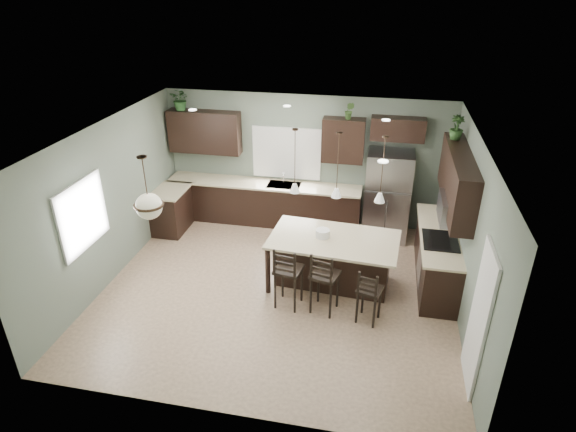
# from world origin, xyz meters

# --- Properties ---
(ground) EXTENTS (6.00, 6.00, 0.00)m
(ground) POSITION_xyz_m (0.00, 0.00, 0.00)
(ground) COLOR #9E8466
(ground) RESTS_ON ground
(pantry_door) EXTENTS (0.04, 0.82, 2.04)m
(pantry_door) POSITION_xyz_m (2.98, -1.55, 1.02)
(pantry_door) COLOR white
(pantry_door) RESTS_ON ground
(window_back) EXTENTS (1.35, 0.02, 1.00)m
(window_back) POSITION_xyz_m (-0.40, 2.73, 1.55)
(window_back) COLOR white
(window_back) RESTS_ON room_shell
(window_left) EXTENTS (0.02, 1.10, 1.00)m
(window_left) POSITION_xyz_m (-2.98, -0.80, 1.55)
(window_left) COLOR white
(window_left) RESTS_ON room_shell
(left_return_cabs) EXTENTS (0.60, 0.90, 0.90)m
(left_return_cabs) POSITION_xyz_m (-2.70, 1.70, 0.45)
(left_return_cabs) COLOR black
(left_return_cabs) RESTS_ON ground
(left_return_countertop) EXTENTS (0.66, 0.96, 0.04)m
(left_return_countertop) POSITION_xyz_m (-2.68, 1.70, 0.92)
(left_return_countertop) COLOR beige
(left_return_countertop) RESTS_ON left_return_cabs
(back_lower_cabs) EXTENTS (4.20, 0.60, 0.90)m
(back_lower_cabs) POSITION_xyz_m (-0.85, 2.45, 0.45)
(back_lower_cabs) COLOR black
(back_lower_cabs) RESTS_ON ground
(back_countertop) EXTENTS (4.20, 0.66, 0.04)m
(back_countertop) POSITION_xyz_m (-0.85, 2.43, 0.92)
(back_countertop) COLOR beige
(back_countertop) RESTS_ON back_lower_cabs
(sink_inset) EXTENTS (0.70, 0.45, 0.01)m
(sink_inset) POSITION_xyz_m (-0.40, 2.43, 0.94)
(sink_inset) COLOR gray
(sink_inset) RESTS_ON back_countertop
(faucet) EXTENTS (0.02, 0.02, 0.28)m
(faucet) POSITION_xyz_m (-0.40, 2.40, 1.08)
(faucet) COLOR silver
(faucet) RESTS_ON back_countertop
(back_upper_left) EXTENTS (1.55, 0.34, 0.90)m
(back_upper_left) POSITION_xyz_m (-2.15, 2.58, 1.95)
(back_upper_left) COLOR black
(back_upper_left) RESTS_ON room_shell
(back_upper_right) EXTENTS (0.85, 0.34, 0.90)m
(back_upper_right) POSITION_xyz_m (0.80, 2.58, 1.95)
(back_upper_right) COLOR black
(back_upper_right) RESTS_ON room_shell
(fridge_header) EXTENTS (1.05, 0.34, 0.45)m
(fridge_header) POSITION_xyz_m (1.85, 2.58, 2.25)
(fridge_header) COLOR black
(fridge_header) RESTS_ON room_shell
(right_lower_cabs) EXTENTS (0.60, 2.35, 0.90)m
(right_lower_cabs) POSITION_xyz_m (2.70, 0.87, 0.45)
(right_lower_cabs) COLOR black
(right_lower_cabs) RESTS_ON ground
(right_countertop) EXTENTS (0.66, 2.35, 0.04)m
(right_countertop) POSITION_xyz_m (2.68, 0.87, 0.92)
(right_countertop) COLOR beige
(right_countertop) RESTS_ON right_lower_cabs
(cooktop) EXTENTS (0.58, 0.75, 0.02)m
(cooktop) POSITION_xyz_m (2.68, 0.60, 0.94)
(cooktop) COLOR black
(cooktop) RESTS_ON right_countertop
(wall_oven_front) EXTENTS (0.01, 0.72, 0.60)m
(wall_oven_front) POSITION_xyz_m (2.40, 0.60, 0.45)
(wall_oven_front) COLOR gray
(wall_oven_front) RESTS_ON right_lower_cabs
(right_upper_cabs) EXTENTS (0.34, 2.35, 0.90)m
(right_upper_cabs) POSITION_xyz_m (2.83, 0.87, 1.95)
(right_upper_cabs) COLOR black
(right_upper_cabs) RESTS_ON room_shell
(microwave) EXTENTS (0.40, 0.75, 0.40)m
(microwave) POSITION_xyz_m (2.78, 0.60, 1.55)
(microwave) COLOR gray
(microwave) RESTS_ON right_upper_cabs
(refrigerator) EXTENTS (0.90, 0.74, 1.85)m
(refrigerator) POSITION_xyz_m (1.77, 2.32, 0.93)
(refrigerator) COLOR gray
(refrigerator) RESTS_ON ground
(kitchen_island) EXTENTS (2.27, 1.40, 0.92)m
(kitchen_island) POSITION_xyz_m (0.91, 0.35, 0.46)
(kitchen_island) COLOR black
(kitchen_island) RESTS_ON ground
(serving_dish) EXTENTS (0.24, 0.24, 0.14)m
(serving_dish) POSITION_xyz_m (0.71, 0.37, 0.99)
(serving_dish) COLOR white
(serving_dish) RESTS_ON kitchen_island
(bar_stool_left) EXTENTS (0.48, 0.48, 1.14)m
(bar_stool_left) POSITION_xyz_m (0.27, -0.40, 0.57)
(bar_stool_left) COLOR black
(bar_stool_left) RESTS_ON ground
(bar_stool_center) EXTENTS (0.50, 0.50, 1.12)m
(bar_stool_center) POSITION_xyz_m (0.87, -0.42, 0.56)
(bar_stool_center) COLOR black
(bar_stool_center) RESTS_ON ground
(bar_stool_right) EXTENTS (0.44, 0.44, 0.97)m
(bar_stool_right) POSITION_xyz_m (1.58, -0.55, 0.49)
(bar_stool_right) COLOR black
(bar_stool_right) RESTS_ON ground
(pendant_left) EXTENTS (0.17, 0.17, 1.10)m
(pendant_left) POSITION_xyz_m (0.21, 0.40, 2.25)
(pendant_left) COLOR silver
(pendant_left) RESTS_ON room_shell
(pendant_center) EXTENTS (0.17, 0.17, 1.10)m
(pendant_center) POSITION_xyz_m (0.91, 0.35, 2.25)
(pendant_center) COLOR white
(pendant_center) RESTS_ON room_shell
(pendant_right) EXTENTS (0.17, 0.17, 1.10)m
(pendant_right) POSITION_xyz_m (1.61, 0.30, 2.25)
(pendant_right) COLOR white
(pendant_right) RESTS_ON room_shell
(chandelier) EXTENTS (0.42, 0.42, 0.94)m
(chandelier) POSITION_xyz_m (-1.56, -1.24, 2.33)
(chandelier) COLOR beige
(chandelier) RESTS_ON room_shell
(plant_back_left) EXTENTS (0.48, 0.43, 0.46)m
(plant_back_left) POSITION_xyz_m (-2.61, 2.55, 2.63)
(plant_back_left) COLOR #21481F
(plant_back_left) RESTS_ON back_upper_left
(plant_back_right) EXTENTS (0.22, 0.19, 0.34)m
(plant_back_right) POSITION_xyz_m (0.89, 2.55, 2.57)
(plant_back_right) COLOR #355525
(plant_back_right) RESTS_ON back_upper_right
(plant_right_wall) EXTENTS (0.27, 0.27, 0.42)m
(plant_right_wall) POSITION_xyz_m (2.80, 1.63, 2.61)
(plant_right_wall) COLOR #2B4F22
(plant_right_wall) RESTS_ON right_upper_cabs
(room_shell) EXTENTS (6.00, 6.00, 6.00)m
(room_shell) POSITION_xyz_m (0.00, 0.00, 1.70)
(room_shell) COLOR slate
(room_shell) RESTS_ON ground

